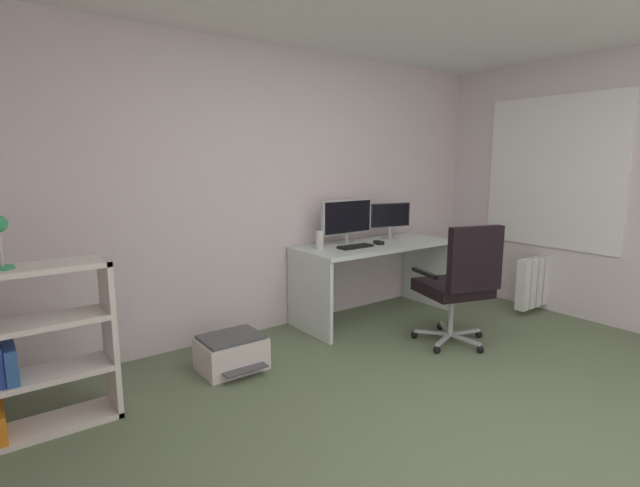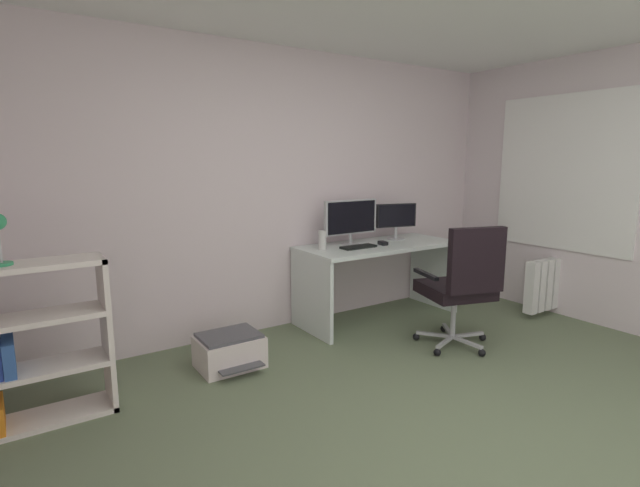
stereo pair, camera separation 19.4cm
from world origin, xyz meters
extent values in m
cube|color=#647153|center=(0.00, 0.00, -0.01)|extent=(5.15, 4.82, 0.02)
cube|color=silver|center=(0.00, 2.46, 1.26)|extent=(5.15, 0.10, 2.51)
cube|color=white|center=(2.57, 1.21, 1.41)|extent=(0.01, 1.31, 1.42)
cube|color=white|center=(2.56, 1.21, 1.41)|extent=(0.02, 1.39, 1.50)
cube|color=silver|center=(0.96, 2.07, 0.72)|extent=(1.58, 0.67, 0.04)
cube|color=silver|center=(0.19, 2.07, 0.35)|extent=(0.04, 0.65, 0.71)
cube|color=silver|center=(1.73, 2.07, 0.35)|extent=(0.04, 0.65, 0.71)
cylinder|color=#B2B5B7|center=(0.70, 2.17, 0.75)|extent=(0.18, 0.18, 0.01)
cylinder|color=#B2B5B7|center=(0.70, 2.17, 0.81)|extent=(0.03, 0.03, 0.11)
cube|color=#B7BABC|center=(0.70, 2.17, 1.01)|extent=(0.59, 0.04, 0.32)
cube|color=black|center=(0.70, 2.15, 1.01)|extent=(0.55, 0.01, 0.30)
cylinder|color=#B2B5B7|center=(1.28, 2.17, 0.75)|extent=(0.18, 0.18, 0.01)
cylinder|color=#B2B5B7|center=(1.28, 2.17, 0.82)|extent=(0.03, 0.03, 0.13)
cube|color=black|center=(1.28, 2.17, 0.99)|extent=(0.43, 0.14, 0.24)
cube|color=black|center=(1.27, 2.15, 0.99)|extent=(0.39, 0.10, 0.22)
cube|color=black|center=(0.67, 2.00, 0.75)|extent=(0.34, 0.13, 0.02)
cube|color=black|center=(0.96, 2.00, 0.76)|extent=(0.08, 0.11, 0.03)
cylinder|color=silver|center=(0.35, 2.12, 0.83)|extent=(0.07, 0.07, 0.17)
cube|color=#B7BABC|center=(1.18, 1.14, 0.07)|extent=(0.30, 0.12, 0.02)
sphere|color=black|center=(1.33, 1.10, 0.03)|extent=(0.06, 0.06, 0.06)
cube|color=#B7BABC|center=(1.13, 1.31, 0.07)|extent=(0.20, 0.26, 0.02)
sphere|color=black|center=(1.21, 1.43, 0.03)|extent=(0.06, 0.06, 0.06)
cube|color=#B7BABC|center=(0.95, 1.31, 0.07)|extent=(0.21, 0.26, 0.02)
sphere|color=black|center=(0.86, 1.43, 0.03)|extent=(0.06, 0.06, 0.06)
cube|color=#B7BABC|center=(0.90, 1.14, 0.07)|extent=(0.29, 0.13, 0.02)
sphere|color=black|center=(0.76, 1.09, 0.03)|extent=(0.06, 0.06, 0.06)
cube|color=#B7BABC|center=(1.04, 1.04, 0.07)|extent=(0.04, 0.30, 0.02)
sphere|color=black|center=(1.05, 0.89, 0.03)|extent=(0.06, 0.06, 0.06)
cylinder|color=#B7BABC|center=(1.04, 1.19, 0.25)|extent=(0.04, 0.04, 0.36)
cube|color=black|center=(1.04, 1.19, 0.48)|extent=(0.63, 0.62, 0.10)
cube|color=black|center=(0.96, 0.92, 0.78)|extent=(0.47, 0.20, 0.51)
cube|color=black|center=(0.78, 1.27, 0.63)|extent=(0.14, 0.34, 0.03)
cube|color=black|center=(1.30, 1.11, 0.63)|extent=(0.14, 0.34, 0.03)
cube|color=silver|center=(-1.54, 1.72, 0.48)|extent=(0.03, 0.29, 0.97)
cube|color=silver|center=(-1.97, 1.72, 0.95)|extent=(0.89, 0.29, 0.03)
cube|color=silver|center=(-1.97, 1.72, 0.02)|extent=(0.89, 0.29, 0.03)
cube|color=silver|center=(-1.97, 1.72, 0.33)|extent=(0.82, 0.29, 0.03)
cube|color=silver|center=(-1.97, 1.72, 0.64)|extent=(0.82, 0.29, 0.03)
cube|color=orange|center=(-2.14, 1.71, 0.11)|extent=(0.06, 0.26, 0.16)
cube|color=#325AA3|center=(-2.06, 1.72, 0.44)|extent=(0.06, 0.25, 0.20)
cylinder|color=#329A60|center=(-2.04, 1.72, 0.97)|extent=(0.11, 0.11, 0.02)
cylinder|color=silver|center=(-2.04, 1.72, 1.08)|extent=(0.01, 0.01, 0.20)
cube|color=silver|center=(-0.70, 1.82, 0.12)|extent=(0.47, 0.36, 0.24)
cube|color=#4C4C51|center=(-0.70, 1.82, 0.25)|extent=(0.43, 0.33, 0.02)
cube|color=#4C4C51|center=(-0.70, 1.60, 0.07)|extent=(0.33, 0.10, 0.01)
cube|color=white|center=(2.18, 1.21, 0.32)|extent=(0.09, 0.10, 0.51)
cube|color=white|center=(2.30, 1.21, 0.32)|extent=(0.09, 0.10, 0.51)
cube|color=white|center=(2.41, 1.21, 0.32)|extent=(0.09, 0.10, 0.51)
cube|color=white|center=(2.53, 1.21, 0.32)|extent=(0.09, 0.10, 0.51)
cube|color=white|center=(2.65, 1.21, 0.32)|extent=(0.09, 0.10, 0.51)
cube|color=white|center=(2.77, 1.21, 0.32)|extent=(0.09, 0.10, 0.51)
camera|label=1|loc=(-2.15, -1.26, 1.54)|focal=26.70mm
camera|label=2|loc=(-1.99, -1.37, 1.54)|focal=26.70mm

